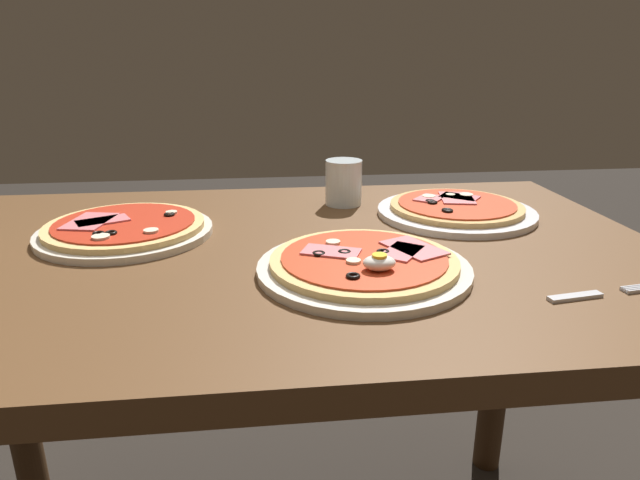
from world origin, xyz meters
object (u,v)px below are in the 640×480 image
Objects in this scene: dining_table at (267,314)px; pizza_across_right at (125,229)px; fork at (594,294)px; pizza_across_left at (456,209)px; pizza_foreground at (364,265)px; water_glass_near at (344,185)px.

dining_table is 0.28m from pizza_across_right.
dining_table is at bearing 150.45° from fork.
pizza_foreground is at bearing -130.80° from pizza_across_left.
pizza_across_left is 0.23m from water_glass_near.
dining_table is 4.34× the size of pizza_across_left.
pizza_foreground is 1.04× the size of pizza_across_right.
water_glass_near reaches higher than fork.
fork is at bearing -26.36° from pizza_across_right.
water_glass_near is 0.58× the size of fork.
pizza_across_right reaches higher than dining_table.
pizza_across_left is at bearing 97.63° from fork.
fork is at bearing -82.37° from pizza_across_left.
water_glass_near is at bearing 85.77° from pizza_foreground.
fork is (0.05, -0.38, -0.01)m from pizza_across_left.
pizza_across_left is 0.38m from fork.
dining_table is 0.23m from pizza_foreground.
water_glass_near reaches higher than pizza_foreground.
fork is (0.65, -0.32, -0.01)m from pizza_across_right.
pizza_foreground is 3.34× the size of water_glass_near.
pizza_foreground reaches higher than pizza_across_right.
pizza_across_left is at bearing -27.15° from water_glass_near.
pizza_foreground is 0.43m from pizza_across_right.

